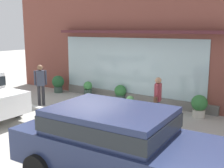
{
  "coord_description": "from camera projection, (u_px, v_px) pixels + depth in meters",
  "views": [
    {
      "loc": [
        6.06,
        -7.26,
        3.06
      ],
      "look_at": [
        0.18,
        1.2,
        1.07
      ],
      "focal_mm": 45.62,
      "sensor_mm": 36.0,
      "label": 1
    }
  ],
  "objects": [
    {
      "name": "curb_strip",
      "position": [
        84.0,
        119.0,
        9.66
      ],
      "size": [
        14.0,
        0.24,
        0.12
      ],
      "primitive_type": "cube",
      "color": "#B2B2AD",
      "rests_on": "ground_plane"
    },
    {
      "name": "pedestrian_with_handbag",
      "position": [
        158.0,
        97.0,
        9.26
      ],
      "size": [
        0.29,
        0.64,
        1.54
      ],
      "rotation": [
        0.0,
        0.0,
        5.0
      ],
      "color": "#475675",
      "rests_on": "ground_plane"
    },
    {
      "name": "potted_plant_window_right",
      "position": [
        58.0,
        83.0,
        13.94
      ],
      "size": [
        0.6,
        0.6,
        0.84
      ],
      "color": "#33473D",
      "rests_on": "ground_plane"
    },
    {
      "name": "fire_hydrant",
      "position": [
        130.0,
        109.0,
        9.48
      ],
      "size": [
        0.41,
        0.38,
        0.9
      ],
      "color": "#4C8C47",
      "rests_on": "ground_plane"
    },
    {
      "name": "parked_car_navy",
      "position": [
        116.0,
        140.0,
        5.71
      ],
      "size": [
        4.42,
        2.29,
        1.51
      ],
      "rotation": [
        0.0,
        0.0,
        0.06
      ],
      "color": "navy",
      "rests_on": "ground_plane"
    },
    {
      "name": "potted_plant_doorstep",
      "position": [
        199.0,
        105.0,
        9.99
      ],
      "size": [
        0.57,
        0.57,
        0.8
      ],
      "color": "#B7B2A3",
      "rests_on": "ground_plane"
    },
    {
      "name": "storefront",
      "position": [
        135.0,
        48.0,
        11.98
      ],
      "size": [
        14.0,
        0.81,
        4.63
      ],
      "color": "brown",
      "rests_on": "ground_plane"
    },
    {
      "name": "ground_plane",
      "position": [
        88.0,
        119.0,
        9.84
      ],
      "size": [
        60.0,
        60.0,
        0.0
      ],
      "primitive_type": "plane",
      "color": "#9E9B93"
    },
    {
      "name": "pedestrian_passerby",
      "position": [
        41.0,
        82.0,
        11.44
      ],
      "size": [
        0.36,
        0.41,
        1.67
      ],
      "rotation": [
        0.0,
        0.0,
        4.02
      ],
      "color": "#232328",
      "rests_on": "ground_plane"
    },
    {
      "name": "potted_plant_trailing_edge",
      "position": [
        120.0,
        93.0,
        12.28
      ],
      "size": [
        0.51,
        0.51,
        0.71
      ],
      "color": "#33473D",
      "rests_on": "ground_plane"
    },
    {
      "name": "potted_plant_window_center",
      "position": [
        88.0,
        89.0,
        12.93
      ],
      "size": [
        0.4,
        0.4,
        0.74
      ],
      "color": "#33473D",
      "rests_on": "ground_plane"
    }
  ]
}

